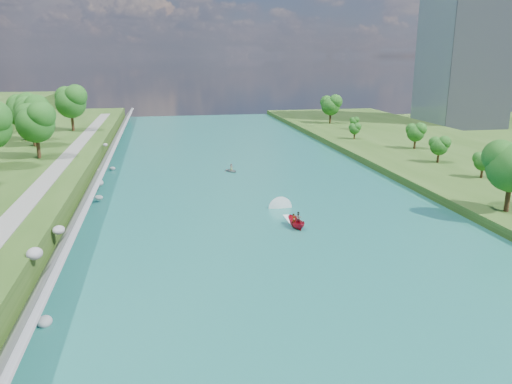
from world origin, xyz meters
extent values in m
plane|color=#2D5119|center=(0.00, 0.00, 0.00)|extent=(260.00, 260.00, 0.00)
cube|color=#1B675A|center=(0.00, 20.00, 0.05)|extent=(55.00, 240.00, 0.10)
cube|color=slate|center=(-25.85, 20.00, 1.80)|extent=(3.54, 236.00, 4.05)
ellipsoid|color=gray|center=(-25.07, -14.76, 0.36)|extent=(1.29, 1.54, 0.99)
ellipsoid|color=gray|center=(-27.22, -7.01, 3.66)|extent=(1.54, 1.84, 1.19)
ellipsoid|color=gray|center=(-26.74, 2.41, 2.78)|extent=(1.42, 1.84, 0.97)
ellipsoid|color=gray|center=(-25.69, 11.57, 1.70)|extent=(1.14, 1.15, 0.88)
ellipsoid|color=gray|center=(-24.61, 22.84, 0.87)|extent=(1.35, 1.10, 0.77)
ellipsoid|color=gray|center=(-25.38, 30.29, 1.43)|extent=(1.66, 2.15, 1.17)
ellipsoid|color=gray|center=(-25.85, 38.00, 1.91)|extent=(1.22, 1.11, 0.80)
ellipsoid|color=gray|center=(-24.46, 46.37, 0.40)|extent=(1.19, 1.01, 0.71)
ellipsoid|color=gray|center=(-26.82, 58.59, 3.22)|extent=(1.00, 1.01, 0.75)
cube|color=gray|center=(-32.50, 20.00, 3.55)|extent=(3.00, 200.00, 0.10)
cube|color=gray|center=(82.50, 95.00, 30.00)|extent=(22.00, 22.00, 60.00)
ellipsoid|color=#185516|center=(-37.54, 44.09, 9.78)|extent=(7.54, 7.54, 12.56)
ellipsoid|color=#185516|center=(-41.39, 58.26, 9.89)|extent=(7.67, 7.67, 12.78)
ellipsoid|color=#185516|center=(-45.17, 66.76, 9.85)|extent=(7.62, 7.62, 12.69)
ellipsoid|color=#185516|center=(-36.97, 81.01, 10.39)|extent=(8.27, 8.27, 13.78)
ellipsoid|color=#185516|center=(32.04, 2.64, 7.50)|extent=(7.19, 7.19, 11.99)
ellipsoid|color=#185516|center=(40.81, 21.01, 4.30)|extent=(3.36, 3.36, 5.60)
ellipsoid|color=#185516|center=(40.29, 34.58, 4.69)|extent=(3.83, 3.83, 6.38)
ellipsoid|color=#185516|center=(43.35, 50.00, 5.05)|extent=(4.26, 4.26, 7.10)
ellipsoid|color=#185516|center=(34.97, 66.17, 3.95)|extent=(2.94, 2.94, 4.89)
ellipsoid|color=#185516|center=(41.50, 82.87, 3.69)|extent=(2.63, 2.63, 4.38)
ellipsoid|color=#185516|center=(39.10, 97.34, 6.81)|extent=(6.37, 6.37, 10.62)
imported|color=#B70E22|center=(2.69, 5.53, 0.84)|extent=(2.05, 4.02, 1.48)
imported|color=#66605B|center=(2.29, 5.13, 1.31)|extent=(0.75, 0.69, 1.72)
imported|color=#66605B|center=(3.19, 6.03, 1.27)|extent=(0.83, 0.67, 1.64)
cube|color=white|center=(2.69, 8.53, 0.13)|extent=(0.90, 5.00, 0.06)
imported|color=gray|center=(-1.11, 40.24, 0.40)|extent=(3.29, 3.52, 0.59)
imported|color=#66605B|center=(-1.11, 40.24, 1.03)|extent=(0.71, 0.51, 1.35)
camera|label=1|loc=(-14.49, -55.68, 22.27)|focal=35.00mm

